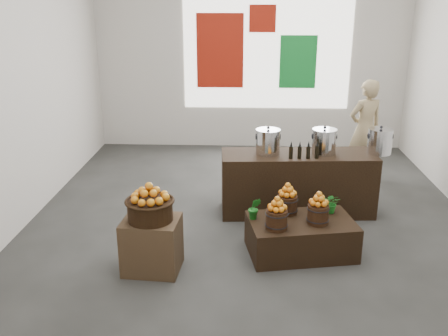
{
  "coord_description": "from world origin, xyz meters",
  "views": [
    {
      "loc": [
        -0.07,
        -6.29,
        2.91
      ],
      "look_at": [
        -0.34,
        -0.4,
        0.86
      ],
      "focal_mm": 40.0,
      "sensor_mm": 36.0,
      "label": 1
    }
  ],
  "objects_px": {
    "stock_pot_center": "(324,142)",
    "stock_pot_right": "(380,142)",
    "crate": "(152,245)",
    "display_table": "(301,237)",
    "wicker_basket": "(150,210)",
    "stock_pot_left": "(268,142)",
    "shopper": "(365,129)",
    "counter": "(297,183)"
  },
  "relations": [
    {
      "from": "stock_pot_center",
      "to": "stock_pot_left",
      "type": "bearing_deg",
      "value": -176.19
    },
    {
      "from": "display_table",
      "to": "stock_pot_left",
      "type": "bearing_deg",
      "value": 96.63
    },
    {
      "from": "stock_pot_left",
      "to": "counter",
      "type": "bearing_deg",
      "value": 3.81
    },
    {
      "from": "display_table",
      "to": "crate",
      "type": "bearing_deg",
      "value": -175.42
    },
    {
      "from": "counter",
      "to": "wicker_basket",
      "type": "bearing_deg",
      "value": -140.1
    },
    {
      "from": "stock_pot_left",
      "to": "stock_pot_center",
      "type": "height_order",
      "value": "same"
    },
    {
      "from": "counter",
      "to": "shopper",
      "type": "bearing_deg",
      "value": 47.44
    },
    {
      "from": "stock_pot_left",
      "to": "shopper",
      "type": "relative_size",
      "value": 0.2
    },
    {
      "from": "wicker_basket",
      "to": "stock_pot_left",
      "type": "distance_m",
      "value": 2.13
    },
    {
      "from": "crate",
      "to": "stock_pot_center",
      "type": "distance_m",
      "value": 2.78
    },
    {
      "from": "display_table",
      "to": "counter",
      "type": "distance_m",
      "value": 1.23
    },
    {
      "from": "stock_pot_center",
      "to": "stock_pot_right",
      "type": "distance_m",
      "value": 0.76
    },
    {
      "from": "wicker_basket",
      "to": "stock_pot_right",
      "type": "xyz_separation_m",
      "value": [
        2.84,
        1.74,
        0.3
      ]
    },
    {
      "from": "shopper",
      "to": "stock_pot_center",
      "type": "bearing_deg",
      "value": 38.0
    },
    {
      "from": "crate",
      "to": "stock_pot_center",
      "type": "height_order",
      "value": "stock_pot_center"
    },
    {
      "from": "stock_pot_left",
      "to": "stock_pot_center",
      "type": "distance_m",
      "value": 0.76
    },
    {
      "from": "stock_pot_left",
      "to": "stock_pot_center",
      "type": "relative_size",
      "value": 1.0
    },
    {
      "from": "stock_pot_right",
      "to": "stock_pot_left",
      "type": "bearing_deg",
      "value": -176.19
    },
    {
      "from": "crate",
      "to": "wicker_basket",
      "type": "distance_m",
      "value": 0.42
    },
    {
      "from": "wicker_basket",
      "to": "shopper",
      "type": "xyz_separation_m",
      "value": [
        2.98,
        3.2,
        0.1
      ]
    },
    {
      "from": "crate",
      "to": "stock_pot_left",
      "type": "distance_m",
      "value": 2.22
    },
    {
      "from": "display_table",
      "to": "stock_pot_center",
      "type": "bearing_deg",
      "value": 61.54
    },
    {
      "from": "wicker_basket",
      "to": "stock_pot_left",
      "type": "xyz_separation_m",
      "value": [
        1.32,
        1.64,
        0.3
      ]
    },
    {
      "from": "crate",
      "to": "stock_pot_right",
      "type": "height_order",
      "value": "stock_pot_right"
    },
    {
      "from": "wicker_basket",
      "to": "display_table",
      "type": "distance_m",
      "value": 1.82
    },
    {
      "from": "stock_pot_left",
      "to": "wicker_basket",
      "type": "bearing_deg",
      "value": -128.77
    },
    {
      "from": "crate",
      "to": "wicker_basket",
      "type": "relative_size",
      "value": 1.25
    },
    {
      "from": "shopper",
      "to": "crate",
      "type": "bearing_deg",
      "value": 25.79
    },
    {
      "from": "stock_pot_right",
      "to": "wicker_basket",
      "type": "bearing_deg",
      "value": -148.5
    },
    {
      "from": "counter",
      "to": "stock_pot_center",
      "type": "xyz_separation_m",
      "value": [
        0.33,
        0.02,
        0.59
      ]
    },
    {
      "from": "crate",
      "to": "shopper",
      "type": "height_order",
      "value": "shopper"
    },
    {
      "from": "display_table",
      "to": "stock_pot_left",
      "type": "distance_m",
      "value": 1.48
    },
    {
      "from": "shopper",
      "to": "wicker_basket",
      "type": "bearing_deg",
      "value": 25.79
    },
    {
      "from": "counter",
      "to": "stock_pot_right",
      "type": "distance_m",
      "value": 1.25
    },
    {
      "from": "stock_pot_center",
      "to": "stock_pot_right",
      "type": "height_order",
      "value": "same"
    },
    {
      "from": "counter",
      "to": "stock_pot_center",
      "type": "distance_m",
      "value": 0.68
    },
    {
      "from": "stock_pot_center",
      "to": "counter",
      "type": "bearing_deg",
      "value": -176.19
    },
    {
      "from": "crate",
      "to": "stock_pot_left",
      "type": "relative_size",
      "value": 1.87
    },
    {
      "from": "crate",
      "to": "display_table",
      "type": "height_order",
      "value": "crate"
    },
    {
      "from": "counter",
      "to": "stock_pot_right",
      "type": "xyz_separation_m",
      "value": [
        1.1,
        0.07,
        0.59
      ]
    },
    {
      "from": "counter",
      "to": "stock_pot_left",
      "type": "distance_m",
      "value": 0.73
    },
    {
      "from": "wicker_basket",
      "to": "shopper",
      "type": "distance_m",
      "value": 4.38
    }
  ]
}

